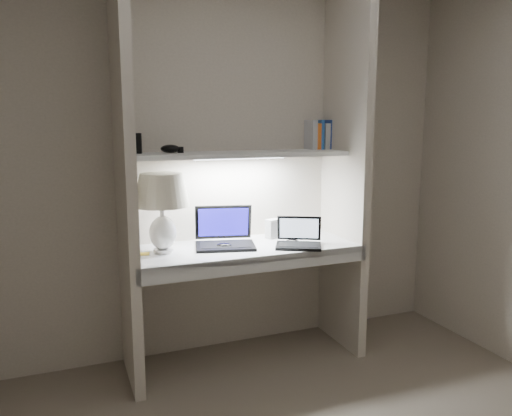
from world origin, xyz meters
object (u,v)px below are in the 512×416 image
laptop_netbook (299,239)px  book_row (320,135)px  laptop_main (225,237)px  table_lamp (162,199)px  speaker (273,229)px

laptop_netbook → book_row: 0.80m
laptop_main → book_row: size_ratio=2.14×
laptop_main → book_row: (0.76, 0.14, 0.64)m
table_lamp → book_row: book_row is taller
table_lamp → book_row: size_ratio=2.37×
laptop_netbook → book_row: bearing=73.4°
table_lamp → laptop_main: size_ratio=1.11×
speaker → book_row: book_row is taller
laptop_main → table_lamp: bearing=-161.7°
table_lamp → laptop_netbook: 0.90m
laptop_main → laptop_netbook: size_ratio=1.19×
laptop_netbook → book_row: (0.32, 0.33, 0.65)m
speaker → book_row: bearing=-7.2°
speaker → table_lamp: bearing=170.8°
laptop_netbook → speaker: size_ratio=2.82×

